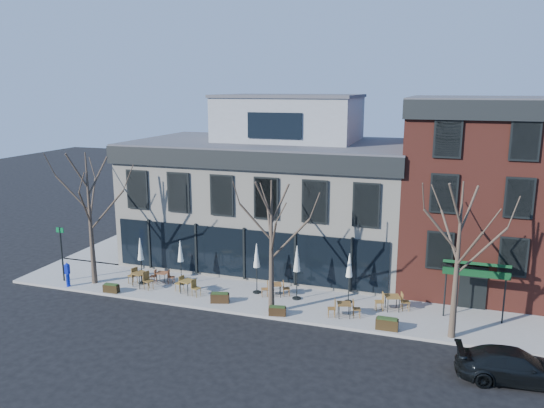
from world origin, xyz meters
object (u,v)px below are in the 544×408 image
(parked_sedan, at_px, (515,366))
(call_box, at_px, (68,274))
(cafe_set_0, at_px, (140,278))
(umbrella_0, at_px, (140,252))

(parked_sedan, distance_m, call_box, 24.17)
(cafe_set_0, relative_size, umbrella_0, 0.72)
(cafe_set_0, distance_m, umbrella_0, 1.55)
(call_box, bearing_deg, umbrella_0, 24.71)
(call_box, relative_size, umbrella_0, 0.52)
(cafe_set_0, xyz_separation_m, umbrella_0, (-0.19, 0.47, 1.46))
(parked_sedan, height_order, umbrella_0, umbrella_0)
(umbrella_0, bearing_deg, call_box, -155.29)
(parked_sedan, distance_m, cafe_set_0, 20.33)
(parked_sedan, relative_size, call_box, 3.12)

